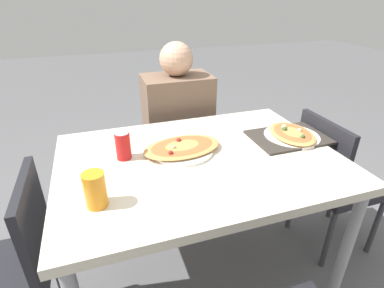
{
  "coord_description": "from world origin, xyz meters",
  "views": [
    {
      "loc": [
        -0.4,
        -1.09,
        1.44
      ],
      "look_at": [
        -0.03,
        0.02,
        0.83
      ],
      "focal_mm": 28.0,
      "sensor_mm": 36.0,
      "label": 1
    }
  ],
  "objects_px": {
    "drink_glass": "(95,190)",
    "pizza_second": "(292,134)",
    "chair_side_left": "(12,265)",
    "person_seated": "(178,118)",
    "soda_can": "(123,146)",
    "pizza_main": "(182,148)",
    "chair_side_right": "(332,178)",
    "dining_table": "(200,171)",
    "chair_far_seated": "(175,140)"
  },
  "relations": [
    {
      "from": "dining_table",
      "to": "pizza_second",
      "type": "xyz_separation_m",
      "value": [
        0.51,
        0.04,
        0.09
      ]
    },
    {
      "from": "dining_table",
      "to": "drink_glass",
      "type": "height_order",
      "value": "drink_glass"
    },
    {
      "from": "chair_side_right",
      "to": "person_seated",
      "type": "relative_size",
      "value": 0.72
    },
    {
      "from": "chair_far_seated",
      "to": "person_seated",
      "type": "distance_m",
      "value": 0.24
    },
    {
      "from": "chair_side_right",
      "to": "soda_can",
      "type": "height_order",
      "value": "soda_can"
    },
    {
      "from": "pizza_main",
      "to": "pizza_second",
      "type": "relative_size",
      "value": 1.25
    },
    {
      "from": "chair_side_left",
      "to": "pizza_second",
      "type": "relative_size",
      "value": 2.75
    },
    {
      "from": "chair_far_seated",
      "to": "chair_side_right",
      "type": "xyz_separation_m",
      "value": [
        0.73,
        -0.76,
        0.0
      ]
    },
    {
      "from": "chair_far_seated",
      "to": "pizza_main",
      "type": "relative_size",
      "value": 2.2
    },
    {
      "from": "chair_far_seated",
      "to": "drink_glass",
      "type": "relative_size",
      "value": 6.6
    },
    {
      "from": "dining_table",
      "to": "pizza_main",
      "type": "bearing_deg",
      "value": 128.28
    },
    {
      "from": "chair_far_seated",
      "to": "person_seated",
      "type": "height_order",
      "value": "person_seated"
    },
    {
      "from": "chair_side_left",
      "to": "chair_side_right",
      "type": "distance_m",
      "value": 1.63
    },
    {
      "from": "dining_table",
      "to": "chair_side_left",
      "type": "bearing_deg",
      "value": -173.56
    },
    {
      "from": "dining_table",
      "to": "chair_far_seated",
      "type": "bearing_deg",
      "value": 83.62
    },
    {
      "from": "chair_side_left",
      "to": "chair_side_right",
      "type": "xyz_separation_m",
      "value": [
        1.62,
        0.1,
        0.0
      ]
    },
    {
      "from": "pizza_main",
      "to": "person_seated",
      "type": "bearing_deg",
      "value": 75.91
    },
    {
      "from": "pizza_main",
      "to": "soda_can",
      "type": "height_order",
      "value": "soda_can"
    },
    {
      "from": "chair_far_seated",
      "to": "chair_side_left",
      "type": "bearing_deg",
      "value": 43.75
    },
    {
      "from": "chair_side_left",
      "to": "chair_side_right",
      "type": "bearing_deg",
      "value": -86.44
    },
    {
      "from": "soda_can",
      "to": "pizza_second",
      "type": "bearing_deg",
      "value": -4.08
    },
    {
      "from": "dining_table",
      "to": "soda_can",
      "type": "relative_size",
      "value": 9.91
    },
    {
      "from": "chair_side_right",
      "to": "drink_glass",
      "type": "relative_size",
      "value": 6.6
    },
    {
      "from": "chair_far_seated",
      "to": "pizza_second",
      "type": "relative_size",
      "value": 2.75
    },
    {
      "from": "chair_side_left",
      "to": "person_seated",
      "type": "distance_m",
      "value": 1.19
    },
    {
      "from": "chair_side_right",
      "to": "pizza_main",
      "type": "distance_m",
      "value": 0.93
    },
    {
      "from": "pizza_main",
      "to": "soda_can",
      "type": "relative_size",
      "value": 3.08
    },
    {
      "from": "pizza_main",
      "to": "drink_glass",
      "type": "xyz_separation_m",
      "value": [
        -0.39,
        -0.28,
        0.05
      ]
    },
    {
      "from": "chair_side_left",
      "to": "pizza_second",
      "type": "distance_m",
      "value": 1.36
    },
    {
      "from": "person_seated",
      "to": "pizza_main",
      "type": "bearing_deg",
      "value": 75.91
    },
    {
      "from": "person_seated",
      "to": "pizza_second",
      "type": "height_order",
      "value": "person_seated"
    },
    {
      "from": "chair_far_seated",
      "to": "soda_can",
      "type": "height_order",
      "value": "soda_can"
    },
    {
      "from": "chair_side_right",
      "to": "drink_glass",
      "type": "bearing_deg",
      "value": -80.48
    },
    {
      "from": "drink_glass",
      "to": "person_seated",
      "type": "bearing_deg",
      "value": 58.01
    },
    {
      "from": "drink_glass",
      "to": "pizza_second",
      "type": "relative_size",
      "value": 0.42
    },
    {
      "from": "dining_table",
      "to": "soda_can",
      "type": "xyz_separation_m",
      "value": [
        -0.32,
        0.1,
        0.14
      ]
    },
    {
      "from": "chair_far_seated",
      "to": "drink_glass",
      "type": "xyz_separation_m",
      "value": [
        -0.54,
        -0.97,
        0.35
      ]
    },
    {
      "from": "soda_can",
      "to": "drink_glass",
      "type": "bearing_deg",
      "value": -113.2
    },
    {
      "from": "chair_side_left",
      "to": "soda_can",
      "type": "distance_m",
      "value": 0.63
    },
    {
      "from": "chair_side_right",
      "to": "person_seated",
      "type": "height_order",
      "value": "person_seated"
    },
    {
      "from": "chair_side_left",
      "to": "soda_can",
      "type": "height_order",
      "value": "soda_can"
    },
    {
      "from": "person_seated",
      "to": "soda_can",
      "type": "bearing_deg",
      "value": 53.85
    },
    {
      "from": "chair_side_left",
      "to": "drink_glass",
      "type": "xyz_separation_m",
      "value": [
        0.36,
        -0.11,
        0.35
      ]
    },
    {
      "from": "person_seated",
      "to": "soda_can",
      "type": "height_order",
      "value": "person_seated"
    },
    {
      "from": "chair_side_left",
      "to": "chair_side_right",
      "type": "height_order",
      "value": "same"
    },
    {
      "from": "drink_glass",
      "to": "pizza_main",
      "type": "bearing_deg",
      "value": 35.45
    },
    {
      "from": "chair_far_seated",
      "to": "pizza_main",
      "type": "xyz_separation_m",
      "value": [
        -0.15,
        -0.69,
        0.31
      ]
    },
    {
      "from": "chair_side_left",
      "to": "dining_table",
      "type": "bearing_deg",
      "value": -83.56
    },
    {
      "from": "chair_far_seated",
      "to": "person_seated",
      "type": "xyz_separation_m",
      "value": [
        -0.0,
        -0.11,
        0.21
      ]
    },
    {
      "from": "chair_side_right",
      "to": "pizza_main",
      "type": "xyz_separation_m",
      "value": [
        -0.87,
        0.07,
        0.31
      ]
    }
  ]
}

